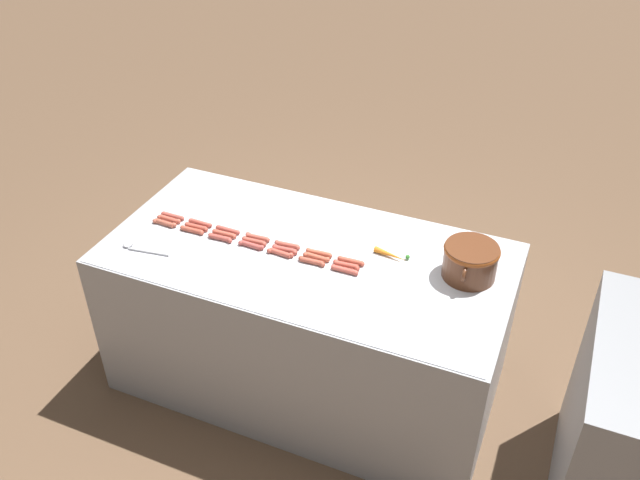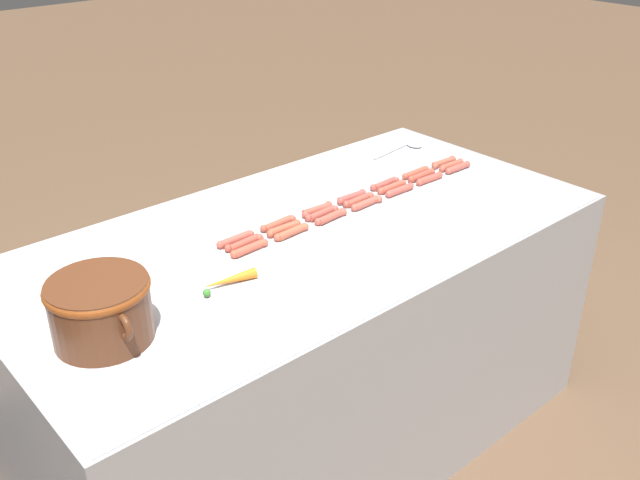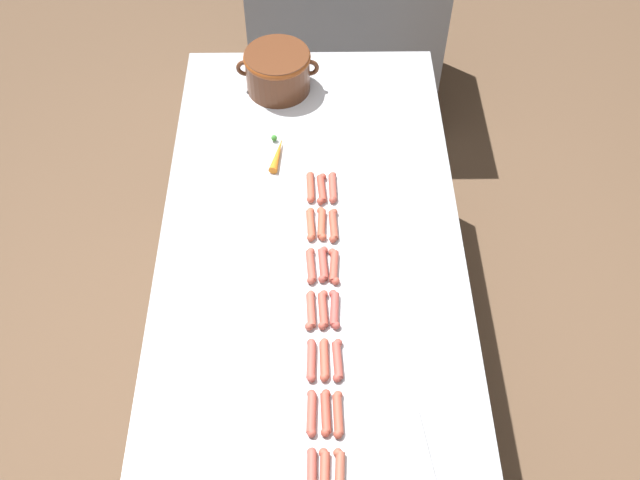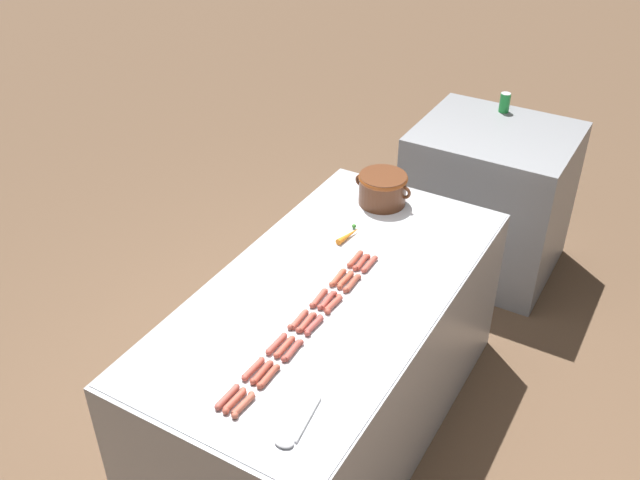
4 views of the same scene
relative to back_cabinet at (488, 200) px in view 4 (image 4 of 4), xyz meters
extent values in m
plane|color=brown|center=(-0.17, -1.77, -0.49)|extent=(20.00, 20.00, 0.00)
cube|color=#9EA0A5|center=(-0.17, -1.77, -0.04)|extent=(1.01, 2.01, 0.89)
cube|color=silver|center=(-0.17, -1.77, 0.40)|extent=(0.99, 1.97, 0.00)
cube|color=gray|center=(0.00, 0.00, 0.00)|extent=(0.94, 0.83, 0.98)
cylinder|color=#AA4D42|center=(-0.18, -2.54, 0.42)|extent=(0.03, 0.11, 0.03)
sphere|color=#AA4D42|center=(-0.18, -2.60, 0.42)|extent=(0.03, 0.03, 0.03)
sphere|color=#AA4D42|center=(-0.18, -2.49, 0.42)|extent=(0.03, 0.03, 0.03)
cylinder|color=#B34C3F|center=(-0.17, -2.38, 0.42)|extent=(0.03, 0.11, 0.03)
sphere|color=#B34C3F|center=(-0.17, -2.43, 0.42)|extent=(0.03, 0.03, 0.03)
sphere|color=#B34C3F|center=(-0.18, -2.32, 0.42)|extent=(0.03, 0.03, 0.03)
cylinder|color=#AE4C41|center=(-0.18, -2.21, 0.42)|extent=(0.03, 0.11, 0.03)
sphere|color=#AE4C41|center=(-0.18, -2.27, 0.42)|extent=(0.03, 0.03, 0.03)
sphere|color=#AE4C41|center=(-0.18, -2.15, 0.42)|extent=(0.03, 0.03, 0.03)
cylinder|color=#AF5142|center=(-0.18, -2.04, 0.42)|extent=(0.03, 0.12, 0.03)
sphere|color=#AF5142|center=(-0.18, -2.10, 0.42)|extent=(0.03, 0.03, 0.03)
sphere|color=#AF5142|center=(-0.18, -1.98, 0.42)|extent=(0.03, 0.03, 0.03)
cylinder|color=#AF4E3F|center=(-0.18, -1.87, 0.42)|extent=(0.03, 0.12, 0.03)
sphere|color=#AF4E3F|center=(-0.18, -1.93, 0.42)|extent=(0.03, 0.03, 0.03)
sphere|color=#AF4E3F|center=(-0.17, -1.82, 0.42)|extent=(0.03, 0.03, 0.03)
cylinder|color=#B6533B|center=(-0.18, -1.70, 0.42)|extent=(0.03, 0.12, 0.03)
sphere|color=#B6533B|center=(-0.18, -1.76, 0.42)|extent=(0.03, 0.03, 0.03)
sphere|color=#B6533B|center=(-0.17, -1.64, 0.42)|extent=(0.03, 0.03, 0.03)
cylinder|color=#B64E3A|center=(-0.18, -1.53, 0.42)|extent=(0.03, 0.11, 0.03)
sphere|color=#B64E3A|center=(-0.18, -1.59, 0.42)|extent=(0.03, 0.03, 0.03)
sphere|color=#B64E3A|center=(-0.17, -1.48, 0.42)|extent=(0.03, 0.03, 0.03)
cylinder|color=#B34E3C|center=(-0.14, -2.55, 0.42)|extent=(0.03, 0.11, 0.03)
sphere|color=#B34E3C|center=(-0.14, -2.60, 0.42)|extent=(0.03, 0.03, 0.03)
sphere|color=#B34E3C|center=(-0.14, -2.49, 0.42)|extent=(0.03, 0.03, 0.03)
cylinder|color=#AC4738|center=(-0.14, -2.38, 0.42)|extent=(0.03, 0.11, 0.03)
sphere|color=#AC4738|center=(-0.14, -2.43, 0.42)|extent=(0.03, 0.03, 0.03)
sphere|color=#AC4738|center=(-0.13, -2.32, 0.42)|extent=(0.03, 0.03, 0.03)
cylinder|color=#B44E3C|center=(-0.14, -2.21, 0.42)|extent=(0.03, 0.11, 0.03)
sphere|color=#B44E3C|center=(-0.14, -2.27, 0.42)|extent=(0.03, 0.03, 0.03)
sphere|color=#B44E3C|center=(-0.14, -2.15, 0.42)|extent=(0.03, 0.03, 0.03)
cylinder|color=#AC4B3C|center=(-0.14, -2.04, 0.42)|extent=(0.03, 0.12, 0.03)
sphere|color=#AC4B3C|center=(-0.14, -2.10, 0.42)|extent=(0.03, 0.03, 0.03)
sphere|color=#AC4B3C|center=(-0.14, -1.98, 0.42)|extent=(0.03, 0.03, 0.03)
cylinder|color=#AB483E|center=(-0.14, -1.87, 0.42)|extent=(0.03, 0.12, 0.03)
sphere|color=#AB483E|center=(-0.14, -1.92, 0.42)|extent=(0.03, 0.03, 0.03)
sphere|color=#AB483E|center=(-0.13, -1.81, 0.42)|extent=(0.03, 0.03, 0.03)
cylinder|color=#B5523B|center=(-0.14, -1.70, 0.42)|extent=(0.03, 0.12, 0.03)
sphere|color=#B5523B|center=(-0.14, -1.76, 0.42)|extent=(0.03, 0.03, 0.03)
sphere|color=#B5523B|center=(-0.14, -1.64, 0.42)|extent=(0.03, 0.03, 0.03)
cylinder|color=#AF4839|center=(-0.14, -1.54, 0.42)|extent=(0.03, 0.12, 0.03)
sphere|color=#AF4839|center=(-0.14, -1.60, 0.42)|extent=(0.03, 0.03, 0.03)
sphere|color=#AF4839|center=(-0.13, -1.49, 0.42)|extent=(0.03, 0.03, 0.03)
cylinder|color=#AB533E|center=(-0.10, -2.55, 0.42)|extent=(0.03, 0.12, 0.03)
sphere|color=#AB533E|center=(-0.10, -2.60, 0.42)|extent=(0.03, 0.03, 0.03)
sphere|color=#AB533E|center=(-0.10, -2.49, 0.42)|extent=(0.03, 0.03, 0.03)
cylinder|color=#AF4C39|center=(-0.10, -2.38, 0.42)|extent=(0.03, 0.11, 0.03)
sphere|color=#AF4C39|center=(-0.10, -2.44, 0.42)|extent=(0.03, 0.03, 0.03)
sphere|color=#AF4C39|center=(-0.10, -2.32, 0.42)|extent=(0.03, 0.03, 0.03)
cylinder|color=#AC483E|center=(-0.10, -2.21, 0.42)|extent=(0.03, 0.12, 0.03)
sphere|color=#AC483E|center=(-0.10, -2.27, 0.42)|extent=(0.03, 0.03, 0.03)
sphere|color=#AC483E|center=(-0.09, -2.16, 0.42)|extent=(0.03, 0.03, 0.03)
cylinder|color=#AC4740|center=(-0.10, -2.04, 0.42)|extent=(0.03, 0.12, 0.03)
sphere|color=#AC4740|center=(-0.10, -2.10, 0.42)|extent=(0.03, 0.03, 0.03)
sphere|color=#AC4740|center=(-0.11, -1.98, 0.42)|extent=(0.03, 0.03, 0.03)
cylinder|color=#B54C3D|center=(-0.10, -1.88, 0.42)|extent=(0.03, 0.12, 0.03)
sphere|color=#B54C3D|center=(-0.10, -1.93, 0.42)|extent=(0.03, 0.03, 0.03)
sphere|color=#B54C3D|center=(-0.10, -1.82, 0.42)|extent=(0.03, 0.03, 0.03)
cylinder|color=#AB4C39|center=(-0.10, -1.71, 0.42)|extent=(0.03, 0.12, 0.03)
sphere|color=#AB4C39|center=(-0.10, -1.76, 0.42)|extent=(0.03, 0.03, 0.03)
sphere|color=#AB4C39|center=(-0.10, -1.65, 0.42)|extent=(0.03, 0.03, 0.03)
cylinder|color=#B74E40|center=(-0.10, -1.54, 0.42)|extent=(0.03, 0.11, 0.03)
sphere|color=#B74E40|center=(-0.10, -1.59, 0.42)|extent=(0.03, 0.03, 0.03)
sphere|color=#B74E40|center=(-0.10, -1.48, 0.42)|extent=(0.03, 0.03, 0.03)
cylinder|color=#562D19|center=(-0.30, -0.99, 0.49)|extent=(0.25, 0.25, 0.17)
torus|color=brown|center=(-0.30, -0.99, 0.56)|extent=(0.26, 0.26, 0.03)
torus|color=#562D19|center=(-0.43, -0.99, 0.50)|extent=(0.07, 0.02, 0.07)
torus|color=#562D19|center=(-0.17, -0.99, 0.50)|extent=(0.07, 0.02, 0.07)
cylinder|color=#B7B7BC|center=(0.14, -2.48, 0.41)|extent=(0.04, 0.22, 0.01)
ellipsoid|color=#B7B7BC|center=(0.12, -2.61, 0.41)|extent=(0.08, 0.06, 0.02)
cone|color=orange|center=(-0.29, -1.37, 0.42)|extent=(0.06, 0.17, 0.03)
sphere|color=#387F2D|center=(-0.31, -1.29, 0.42)|extent=(0.02, 0.02, 0.02)
cylinder|color=#1E8C38|center=(-0.06, 0.29, 0.55)|extent=(0.07, 0.07, 0.12)
cylinder|color=silver|center=(-0.06, 0.29, 0.61)|extent=(0.06, 0.06, 0.00)
camera|label=1|loc=(2.26, -0.67, 2.38)|focal=37.76mm
camera|label=2|loc=(-1.77, -0.43, 1.47)|focal=39.80mm
camera|label=3|loc=(-0.16, -3.19, 2.26)|focal=39.48mm
camera|label=4|loc=(1.05, -3.97, 2.37)|focal=39.90mm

